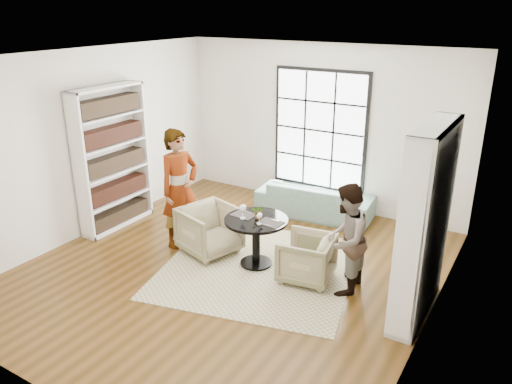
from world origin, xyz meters
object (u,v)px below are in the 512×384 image
Objects in this scene: armchair_left at (210,230)px; wine_glass_right at (259,216)px; sofa at (315,199)px; person_left at (180,189)px; flower_centerpiece at (259,212)px; pedestal_table at (256,232)px; person_right at (346,239)px; wine_glass_left at (243,208)px; armchair_right at (306,258)px.

wine_glass_right is at bearing -79.28° from armchair_left.
wine_glass_right is (0.18, -2.27, 0.56)m from sofa.
wine_glass_right is (1.50, -0.10, -0.08)m from person_left.
wine_glass_right is 0.20m from flower_centerpiece.
pedestal_table is 4.70× the size of flower_centerpiece.
person_right is (2.18, 0.03, 0.38)m from armchair_left.
person_left is 1.25× the size of person_right.
person_left is at bearing -177.52° from flower_centerpiece.
person_right is 1.54m from wine_glass_left.
wine_glass_left is at bearing -78.32° from armchair_left.
person_left is at bearing 177.12° from wine_glass_left.
person_left is 1.50m from wine_glass_right.
person_left is (-1.37, -0.02, 0.41)m from pedestal_table.
wine_glass_right is at bearing -87.35° from armchair_right.
flower_centerpiece is (0.07, -2.11, 0.53)m from sofa.
wine_glass_right is at bearing -44.74° from pedestal_table.
wine_glass_left is at bearing -79.33° from person_left.
armchair_right is 4.20× the size of wine_glass_right.
pedestal_table is 0.61× the size of person_right.
pedestal_table reaches higher than sofa.
armchair_left reaches higher than armchair_right.
wine_glass_right is (0.95, -0.10, 0.49)m from armchair_left.
armchair_left is 0.54× the size of person_right.
wine_glass_right is (0.30, -0.04, -0.03)m from wine_glass_left.
armchair_right is 0.70m from person_right.
armchair_left is 0.96m from flower_centerpiece.
pedestal_table is 0.45× the size of sofa.
sofa is at bearing 91.31° from pedestal_table.
pedestal_table is 0.41m from wine_glass_left.
pedestal_table is 1.38m from person_right.
wine_glass_left is at bearing 81.22° from sofa.
wine_glass_left is at bearing -93.16° from armchair_right.
sofa is at bearing -166.24° from armchair_right.
armchair_left is 2.21m from person_right.
armchair_left is 4.75× the size of wine_glass_right.
person_right is at bearing 0.09° from pedestal_table.
person_right is at bearing 117.81° from sofa.
armchair_right is 0.94m from flower_centerpiece.
armchair_right is at bearing -75.77° from person_left.
person_right is at bearing -75.91° from person_left.
person_right is (0.55, 0.00, 0.43)m from armchair_right.
sofa is 9.58× the size of wine_glass_left.
armchair_left is at bearing -178.32° from pedestal_table.
person_left reaches higher than pedestal_table.
person_left is 8.74× the size of wine_glass_left.
pedestal_table is at bearing 135.26° from wine_glass_right.
sofa is 2.62m from person_left.
armchair_left reaches higher than sofa.
person_right reaches higher than armchair_left.
person_left is 1.39m from flower_centerpiece.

